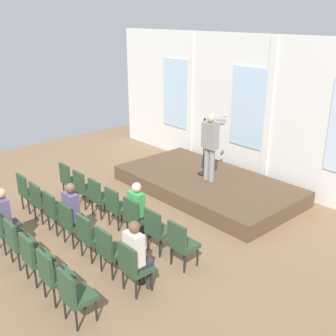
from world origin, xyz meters
name	(u,v)px	position (x,y,z in m)	size (l,w,h in m)	color
ground_plane	(85,239)	(0.00, 0.00, 0.00)	(14.28, 14.28, 0.00)	#846647
rear_partition	(249,109)	(0.03, 5.33, 2.01)	(10.99, 0.14, 4.01)	silver
stage_platform	(206,185)	(0.00, 3.73, 0.20)	(4.80, 2.61, 0.39)	brown
speaker	(210,142)	(0.13, 3.68, 1.43)	(0.51, 0.69, 1.77)	gray
mic_stand	(203,162)	(-0.26, 3.87, 0.73)	(0.28, 0.28, 1.55)	black
chair_r0_c0	(69,179)	(-2.08, 0.83, 0.53)	(0.46, 0.44, 0.94)	black
chair_r0_c1	(84,187)	(-1.38, 0.83, 0.53)	(0.46, 0.44, 0.94)	black
chair_r0_c2	(99,195)	(-0.69, 0.83, 0.53)	(0.46, 0.44, 0.94)	black
chair_r0_c3	(116,205)	(0.00, 0.83, 0.53)	(0.46, 0.44, 0.94)	black
chair_r0_c4	(136,216)	(0.69, 0.83, 0.53)	(0.46, 0.44, 0.94)	black
audience_r0_c4	(139,207)	(0.69, 0.92, 0.71)	(0.36, 0.39, 1.27)	#2D2D33
chair_r0_c5	(157,228)	(1.38, 0.83, 0.53)	(0.46, 0.44, 0.94)	black
chair_r0_c6	(181,242)	(2.08, 0.83, 0.53)	(0.46, 0.44, 0.94)	black
chair_r1_c0	(28,190)	(-2.08, -0.28, 0.53)	(0.46, 0.44, 0.94)	black
chair_r1_c1	(41,199)	(-1.38, -0.28, 0.53)	(0.46, 0.44, 0.94)	black
chair_r1_c2	(55,210)	(-0.69, -0.28, 0.53)	(0.46, 0.44, 0.94)	black
chair_r1_c3	(71,221)	(0.00, -0.28, 0.53)	(0.46, 0.44, 0.94)	black
audience_r1_c3	(74,210)	(0.00, -0.20, 0.75)	(0.36, 0.39, 1.35)	#2D2D33
chair_r1_c4	(89,234)	(0.69, -0.28, 0.53)	(0.46, 0.44, 0.94)	black
chair_r1_c5	(110,248)	(1.38, -0.28, 0.53)	(0.46, 0.44, 0.94)	black
chair_r1_c6	(133,265)	(2.08, -0.28, 0.53)	(0.46, 0.44, 0.94)	black
audience_r1_c6	(137,253)	(2.08, -0.20, 0.74)	(0.36, 0.39, 1.34)	#2D2D33
chair_r2_c2	(3,226)	(-0.69, -1.39, 0.53)	(0.46, 0.44, 0.94)	black
audience_r2_c2	(6,216)	(-0.69, -1.31, 0.74)	(0.36, 0.39, 1.34)	#2D2D33
chair_r2_c3	(18,240)	(0.00, -1.39, 0.53)	(0.46, 0.44, 0.94)	black
chair_r2_c4	(34,255)	(0.69, -1.39, 0.53)	(0.46, 0.44, 0.94)	black
chair_r2_c5	(53,273)	(1.38, -1.39, 0.53)	(0.46, 0.44, 0.94)	black
chair_r2_c6	(74,293)	(2.08, -1.39, 0.53)	(0.46, 0.44, 0.94)	black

